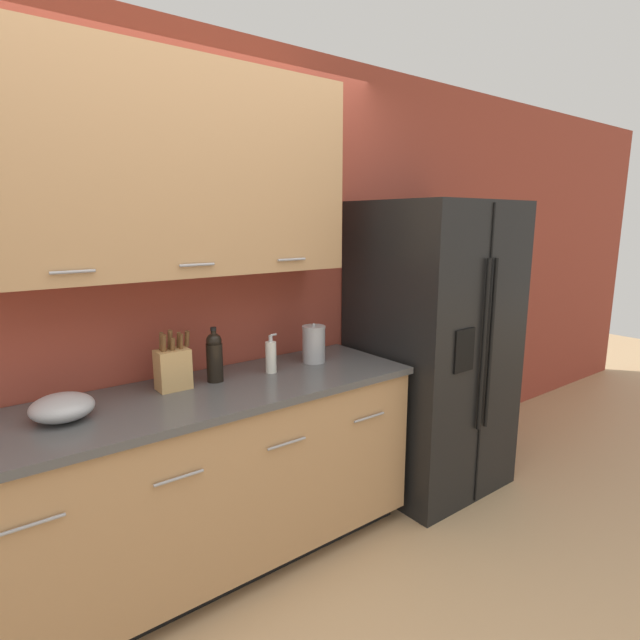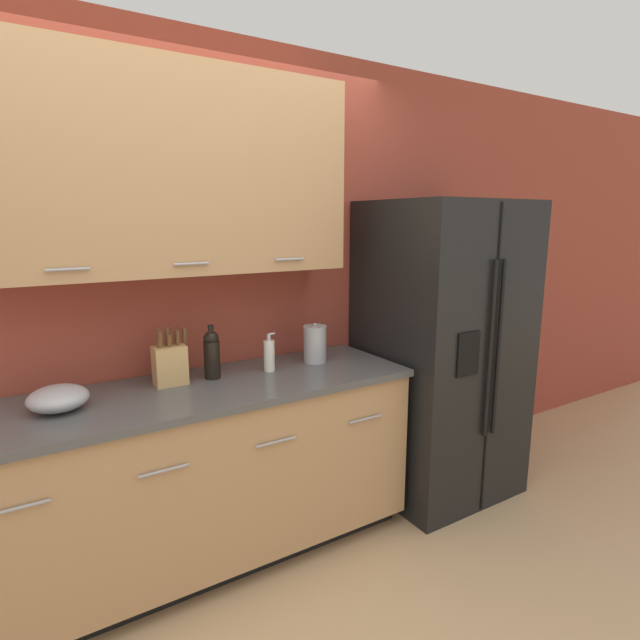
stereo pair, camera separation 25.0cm
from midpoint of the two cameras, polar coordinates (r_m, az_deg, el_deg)
name	(u,v)px [view 2 (the right image)]	position (r m, az deg, el deg)	size (l,w,h in m)	color
wall_back	(178,265)	(2.58, -13.28, 6.17)	(10.00, 0.39, 2.60)	#993D2D
counter_unit	(201,474)	(2.59, -10.64, -17.00)	(2.11, 0.64, 0.91)	black
refrigerator	(441,350)	(3.20, 15.84, -3.33)	(0.85, 0.79, 1.80)	black
knife_block	(170,363)	(2.44, -14.00, -4.88)	(0.17, 0.10, 0.28)	tan
wine_bottle	(212,353)	(2.49, -9.48, -3.82)	(0.08, 0.08, 0.27)	black
soap_dispenser	(269,355)	(2.59, -3.08, -4.09)	(0.06, 0.06, 0.20)	silver
steel_canister	(315,344)	(2.75, 2.02, -2.76)	(0.13, 0.13, 0.22)	#A3A3A5
mixing_bowl	(58,398)	(2.28, -25.01, -8.17)	(0.24, 0.24, 0.10)	#A3A3A5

